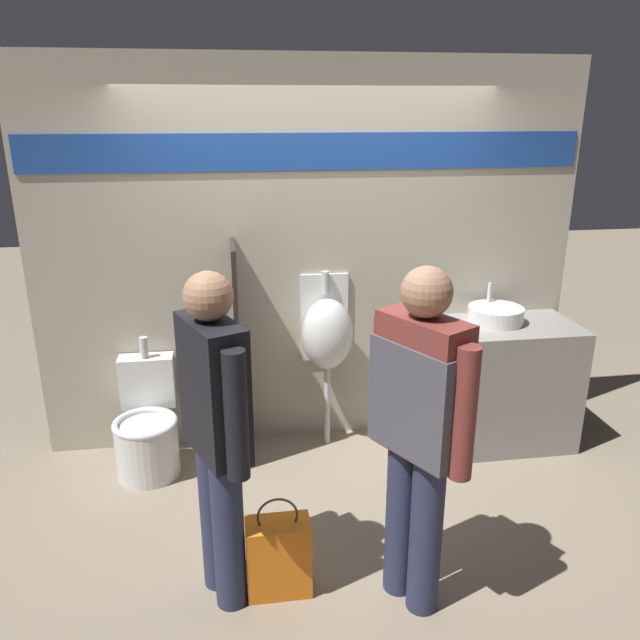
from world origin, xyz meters
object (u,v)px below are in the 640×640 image
object	(u,v)px
sink_basin	(496,315)
toilet	(147,431)
cell_phone	(469,332)
shopping_bag	(279,556)
urinal_near_counter	(327,334)
person_in_vest	(419,420)
person_with_lanyard	(216,429)

from	to	relation	value
sink_basin	toilet	size ratio (longest dim) A/B	0.44
cell_phone	shopping_bag	size ratio (longest dim) A/B	0.25
sink_basin	toilet	xyz separation A→B (m)	(-2.46, -0.08, -0.68)
urinal_near_counter	person_in_vest	size ratio (longest dim) A/B	0.74
cell_phone	toilet	bearing A→B (deg)	177.48
shopping_bag	person_with_lanyard	bearing A→B (deg)	173.00
person_with_lanyard	shopping_bag	bearing A→B (deg)	-119.93
toilet	shopping_bag	world-z (taller)	toilet
toilet	person_in_vest	size ratio (longest dim) A/B	0.51
toilet	person_with_lanyard	distance (m)	1.49
sink_basin	toilet	world-z (taller)	sink_basin
toilet	person_with_lanyard	bearing A→B (deg)	-67.97
toilet	shopping_bag	size ratio (longest dim) A/B	1.60
urinal_near_counter	toilet	distance (m)	1.39
cell_phone	person_with_lanyard	size ratio (longest dim) A/B	0.08
person_in_vest	urinal_near_counter	bearing A→B (deg)	-23.08
toilet	person_in_vest	distance (m)	2.14
person_in_vest	person_with_lanyard	distance (m)	0.95
sink_basin	person_in_vest	xyz separation A→B (m)	(-1.03, -1.50, 0.03)
person_in_vest	person_with_lanyard	bearing A→B (deg)	50.25
toilet	shopping_bag	bearing A→B (deg)	-58.70
cell_phone	toilet	world-z (taller)	cell_phone
sink_basin	shopping_bag	world-z (taller)	sink_basin
cell_phone	person_in_vest	bearing A→B (deg)	-120.06
person_in_vest	person_with_lanyard	size ratio (longest dim) A/B	1.02
sink_basin	person_with_lanyard	size ratio (longest dim) A/B	0.23
sink_basin	shopping_bag	distance (m)	2.29
sink_basin	person_in_vest	distance (m)	1.82
person_with_lanyard	sink_basin	bearing A→B (deg)	-78.69
person_with_lanyard	shopping_bag	distance (m)	0.78
person_in_vest	sink_basin	bearing A→B (deg)	-63.52
toilet	shopping_bag	distance (m)	1.50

